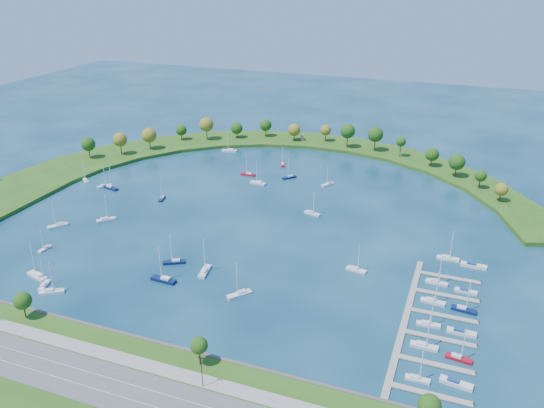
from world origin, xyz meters
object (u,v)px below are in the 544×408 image
(docked_boat_2, at_px, (424,345))
(moored_boat_12, at_px, (44,285))
(docked_boat_4, at_px, (428,324))
(docked_boat_5, at_px, (461,332))
(moored_boat_2, at_px, (164,279))
(docked_boat_10, at_px, (448,258))
(docked_boat_7, at_px, (464,309))
(docked_boat_3, at_px, (459,357))
(docked_boat_6, at_px, (433,301))
(moored_boat_15, at_px, (86,180))
(moored_boat_18, at_px, (205,271))
(moored_boat_1, at_px, (240,294))
(moored_boat_13, at_px, (174,261))
(harbor_tower, at_px, (302,137))
(docked_boat_0, at_px, (418,378))
(docked_boat_1, at_px, (456,383))
(moored_boat_20, at_px, (229,150))
(docked_boat_8, at_px, (437,282))
(moored_boat_17, at_px, (356,269))
(moored_boat_7, at_px, (248,174))
(moored_boat_5, at_px, (283,164))
(moored_boat_6, at_px, (37,275))
(docked_boat_9, at_px, (466,291))
(moored_boat_4, at_px, (104,186))
(moored_boat_10, at_px, (111,187))
(moored_boat_8, at_px, (45,248))
(moored_boat_9, at_px, (162,198))
(moored_boat_21, at_px, (312,213))
(moored_boat_16, at_px, (52,291))
(moored_boat_11, at_px, (258,182))
(moored_boat_14, at_px, (106,219))
(moored_boat_0, at_px, (328,184))
(moored_boat_19, at_px, (289,177))
(dock_system, at_px, (428,324))

(docked_boat_2, bearing_deg, moored_boat_12, -173.14)
(docked_boat_4, xyz_separation_m, docked_boat_5, (10.44, -0.61, -0.20))
(moored_boat_2, distance_m, docked_boat_10, 112.82)
(moored_boat_2, relative_size, docked_boat_7, 1.17)
(docked_boat_3, xyz_separation_m, docked_boat_6, (-10.51, 28.36, 0.02))
(moored_boat_15, distance_m, moored_boat_18, 123.38)
(moored_boat_1, bearing_deg, moored_boat_13, -69.71)
(harbor_tower, xyz_separation_m, docked_boat_0, (100.51, -202.98, -3.32))
(moored_boat_12, height_order, docked_boat_1, moored_boat_12)
(moored_boat_1, distance_m, moored_boat_18, 21.50)
(moored_boat_20, bearing_deg, docked_boat_8, 126.31)
(harbor_tower, relative_size, moored_boat_17, 0.36)
(moored_boat_7, height_order, moored_boat_18, moored_boat_18)
(moored_boat_1, height_order, moored_boat_12, moored_boat_1)
(moored_boat_5, bearing_deg, moored_boat_6, 140.76)
(moored_boat_1, distance_m, docked_boat_1, 78.40)
(harbor_tower, height_order, docked_boat_9, harbor_tower)
(docked_boat_2, distance_m, docked_boat_4, 11.96)
(moored_boat_17, relative_size, docked_boat_5, 1.27)
(moored_boat_4, relative_size, moored_boat_10, 0.87)
(moored_boat_7, bearing_deg, docked_boat_6, 138.98)
(moored_boat_5, bearing_deg, moored_boat_8, 133.70)
(moored_boat_9, height_order, docked_boat_3, docked_boat_3)
(docked_boat_9, bearing_deg, docked_boat_3, -87.68)
(moored_boat_21, distance_m, docked_boat_4, 93.45)
(moored_boat_1, relative_size, docked_boat_6, 1.09)
(moored_boat_9, distance_m, docked_boat_7, 155.70)
(moored_boat_16, bearing_deg, moored_boat_11, 43.78)
(docked_boat_9, bearing_deg, moored_boat_1, -155.36)
(moored_boat_17, height_order, docked_boat_10, docked_boat_10)
(moored_boat_17, bearing_deg, moored_boat_14, -172.46)
(docked_boat_1, bearing_deg, moored_boat_0, 126.88)
(docked_boat_3, relative_size, docked_boat_6, 0.94)
(moored_boat_13, distance_m, moored_boat_15, 109.69)
(moored_boat_12, bearing_deg, moored_boat_19, -38.58)
(moored_boat_8, height_order, moored_boat_11, moored_boat_11)
(moored_boat_21, bearing_deg, moored_boat_10, -161.96)
(docked_boat_0, xyz_separation_m, docked_boat_1, (10.43, 2.05, -0.17))
(moored_boat_18, bearing_deg, moored_boat_13, 71.19)
(moored_boat_15, bearing_deg, docked_boat_9, -156.54)
(moored_boat_17, bearing_deg, moored_boat_2, -144.17)
(moored_boat_8, xyz_separation_m, docked_boat_10, (157.99, 51.07, 0.09))
(docked_boat_7, distance_m, docked_boat_8, 18.17)
(docked_boat_0, bearing_deg, docked_boat_3, 52.51)
(dock_system, distance_m, moored_boat_21, 92.86)
(docked_boat_10, bearing_deg, moored_boat_12, -154.44)
(moored_boat_4, relative_size, docked_boat_10, 0.87)
(moored_boat_12, xyz_separation_m, docked_boat_4, (135.53, 25.95, 0.02))
(moored_boat_16, bearing_deg, docked_boat_8, -9.62)
(docked_boat_8, bearing_deg, moored_boat_20, 144.72)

